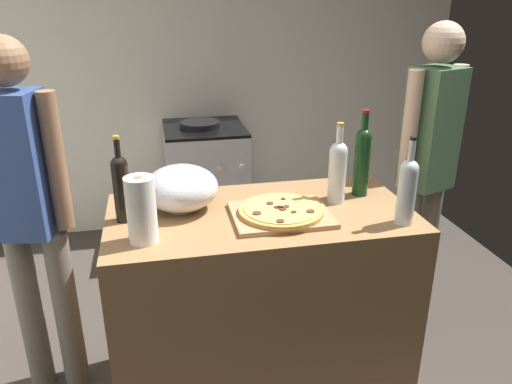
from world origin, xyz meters
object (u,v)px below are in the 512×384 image
paper_towel_roll (141,210)px  pizza (281,210)px  wine_bottle_dark (362,158)px  wine_bottle_green (121,185)px  stove (206,185)px  wine_bottle_clear (407,189)px  mixing_bowl (181,188)px  wine_bottle_amber (338,169)px  person_in_stripes (29,207)px  person_in_red (427,161)px

paper_towel_roll → pizza: bearing=10.7°
wine_bottle_dark → wine_bottle_green: bearing=-176.2°
pizza → stove: bearing=95.1°
paper_towel_roll → wine_bottle_clear: wine_bottle_clear is taller
pizza → wine_bottle_green: (-0.63, 0.10, 0.12)m
mixing_bowl → wine_bottle_green: bearing=-163.5°
wine_bottle_amber → wine_bottle_green: (-0.91, -0.01, -0.00)m
wine_bottle_green → paper_towel_roll: bearing=-69.1°
pizza → mixing_bowl: size_ratio=1.12×
pizza → paper_towel_roll: paper_towel_roll is taller
paper_towel_roll → person_in_stripes: person_in_stripes is taller
pizza → person_in_red: size_ratio=0.21×
person_in_stripes → person_in_red: person_in_red is taller
paper_towel_roll → wine_bottle_dark: (0.96, 0.27, 0.05)m
wine_bottle_amber → person_in_red: (0.61, 0.31, -0.11)m
wine_bottle_amber → person_in_stripes: (-1.30, 0.16, -0.13)m
pizza → person_in_stripes: (-1.02, 0.27, -0.01)m
wine_bottle_dark → person_in_red: (0.48, 0.25, -0.13)m
wine_bottle_amber → person_in_stripes: 1.32m
wine_bottle_green → wine_bottle_clear: bearing=-13.0°
paper_towel_roll → wine_bottle_clear: 1.02m
mixing_bowl → wine_bottle_dark: bearing=-0.1°
mixing_bowl → person_in_red: person_in_red is taller
stove → pizza: bearing=-84.9°
paper_towel_roll → person_in_stripes: (-0.47, 0.37, -0.11)m
wine_bottle_clear → wine_bottle_amber: 0.33m
wine_bottle_dark → person_in_stripes: (-1.44, 0.10, -0.15)m
wine_bottle_clear → wine_bottle_green: wine_bottle_clear is taller
pizza → paper_towel_roll: bearing=-169.3°
pizza → wine_bottle_amber: 0.32m
wine_bottle_green → stove: size_ratio=0.38×
wine_bottle_clear → stove: bearing=109.0°
wine_bottle_clear → person_in_stripes: (-1.49, 0.42, -0.13)m
pizza → wine_bottle_green: size_ratio=0.99×
wine_bottle_dark → pizza: bearing=-158.0°
wine_bottle_amber → person_in_red: size_ratio=0.22×
paper_towel_roll → wine_bottle_amber: wine_bottle_amber is taller
person_in_stripes → paper_towel_roll: bearing=-38.3°
person_in_stripes → person_in_red: size_ratio=0.99×
wine_bottle_green → person_in_stripes: bearing=156.6°
pizza → stove: (-0.14, 1.62, -0.49)m
mixing_bowl → stove: (0.25, 1.45, -0.56)m
person_in_red → stove: bearing=130.8°
mixing_bowl → paper_towel_roll: size_ratio=1.22×
wine_bottle_amber → paper_towel_roll: bearing=-165.4°
stove → person_in_red: size_ratio=0.57×
pizza → mixing_bowl: mixing_bowl is taller
mixing_bowl → wine_bottle_green: 0.25m
pizza → person_in_red: bearing=25.2°
wine_bottle_amber → stove: bearing=105.6°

